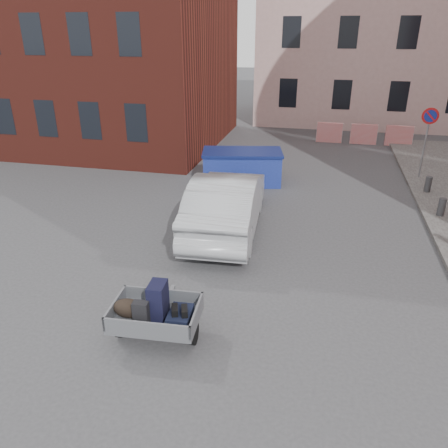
# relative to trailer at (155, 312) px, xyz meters

# --- Properties ---
(ground) EXTENTS (120.00, 120.00, 0.00)m
(ground) POSITION_rel_trailer_xyz_m (0.48, 1.82, -0.61)
(ground) COLOR #38383A
(ground) RESTS_ON ground
(far_building) EXTENTS (6.00, 6.00, 8.00)m
(far_building) POSITION_rel_trailer_xyz_m (-19.52, 23.82, 3.39)
(far_building) COLOR maroon
(far_building) RESTS_ON ground
(no_parking_sign) EXTENTS (0.60, 0.09, 2.65)m
(no_parking_sign) POSITION_rel_trailer_xyz_m (6.48, 11.30, 1.41)
(no_parking_sign) COLOR gray
(no_parking_sign) RESTS_ON sidewalk
(barriers) EXTENTS (4.70, 0.18, 1.00)m
(barriers) POSITION_rel_trailer_xyz_m (4.68, 16.82, -0.11)
(barriers) COLOR red
(barriers) RESTS_ON ground
(trailer) EXTENTS (1.67, 1.86, 1.20)m
(trailer) POSITION_rel_trailer_xyz_m (0.00, 0.00, 0.00)
(trailer) COLOR black
(trailer) RESTS_ON ground
(dumpster) EXTENTS (3.20, 2.09, 1.24)m
(dumpster) POSITION_rel_trailer_xyz_m (-0.18, 9.43, 0.02)
(dumpster) COLOR navy
(dumpster) RESTS_ON ground
(silver_car) EXTENTS (2.16, 5.28, 1.70)m
(silver_car) POSITION_rel_trailer_xyz_m (0.20, 5.14, 0.24)
(silver_car) COLOR #A6AAAE
(silver_car) RESTS_ON ground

